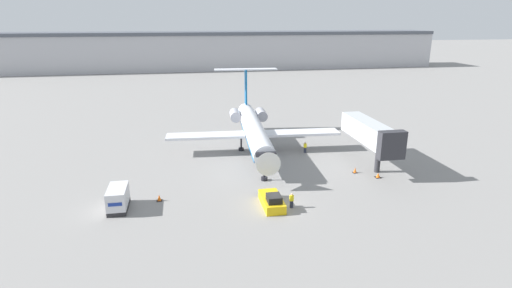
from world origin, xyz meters
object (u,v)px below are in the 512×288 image
object	(u,v)px
worker_near_tug	(292,200)
airplane_main	(254,129)
luggage_cart	(118,198)
jet_bridge	(371,133)
pushback_tug	(272,201)
traffic_cone_mid	(378,175)
traffic_cone_left	(159,198)
worker_by_wing	(305,147)
traffic_cone_right	(355,170)

from	to	relation	value
worker_near_tug	airplane_main	bearing A→B (deg)	91.71
luggage_cart	jet_bridge	bearing A→B (deg)	13.35
pushback_tug	traffic_cone_mid	bearing A→B (deg)	19.91
airplane_main	pushback_tug	world-z (taller)	airplane_main
pushback_tug	worker_near_tug	xyz separation A→B (m)	(1.91, -0.74, 0.25)
pushback_tug	luggage_cart	bearing A→B (deg)	171.80
airplane_main	pushback_tug	size ratio (longest dim) A/B	5.93
luggage_cart	traffic_cone_left	xyz separation A→B (m)	(4.00, 1.18, -0.82)
pushback_tug	jet_bridge	size ratio (longest dim) A/B	0.37
worker_by_wing	traffic_cone_right	bearing A→B (deg)	-66.16
traffic_cone_right	traffic_cone_mid	world-z (taller)	traffic_cone_right
pushback_tug	jet_bridge	xyz separation A→B (m)	(15.31, 9.59, 3.85)
luggage_cart	jet_bridge	size ratio (longest dim) A/B	0.30
worker_near_tug	traffic_cone_left	size ratio (longest dim) A/B	2.21
traffic_cone_mid	jet_bridge	world-z (taller)	jet_bridge
airplane_main	worker_by_wing	size ratio (longest dim) A/B	17.05
traffic_cone_left	worker_near_tug	bearing A→B (deg)	-17.14
traffic_cone_right	traffic_cone_mid	size ratio (longest dim) A/B	1.02
pushback_tug	traffic_cone_right	size ratio (longest dim) A/B	6.55
traffic_cone_left	jet_bridge	xyz separation A→B (m)	(26.92, 6.16, 4.10)
airplane_main	pushback_tug	xyz separation A→B (m)	(-1.34, -18.17, -2.74)
worker_near_tug	traffic_cone_mid	world-z (taller)	worker_near_tug
traffic_cone_mid	worker_near_tug	bearing A→B (deg)	-154.59
worker_by_wing	traffic_cone_left	xyz separation A→B (m)	(-20.17, -12.66, -0.49)
traffic_cone_left	traffic_cone_mid	size ratio (longest dim) A/B	1.06
airplane_main	traffic_cone_left	bearing A→B (deg)	-131.33
airplane_main	jet_bridge	world-z (taller)	airplane_main
worker_near_tug	traffic_cone_mid	bearing A→B (deg)	25.41
worker_by_wing	airplane_main	bearing A→B (deg)	163.92
airplane_main	traffic_cone_right	distance (m)	15.83
pushback_tug	traffic_cone_mid	xyz separation A→B (m)	(14.58, 5.28, -0.31)
airplane_main	pushback_tug	bearing A→B (deg)	-94.22
traffic_cone_left	jet_bridge	bearing A→B (deg)	12.88
pushback_tug	worker_near_tug	distance (m)	2.06
airplane_main	traffic_cone_left	world-z (taller)	airplane_main
airplane_main	worker_near_tug	xyz separation A→B (m)	(0.56, -18.90, -2.49)
traffic_cone_left	traffic_cone_mid	xyz separation A→B (m)	(26.19, 1.85, -0.07)
worker_by_wing	traffic_cone_mid	world-z (taller)	worker_by_wing
airplane_main	jet_bridge	distance (m)	16.43
airplane_main	traffic_cone_right	bearing A→B (deg)	-44.43
worker_by_wing	traffic_cone_right	distance (m)	9.64
traffic_cone_mid	pushback_tug	bearing A→B (deg)	-160.09
pushback_tug	jet_bridge	world-z (taller)	jet_bridge
worker_by_wing	traffic_cone_left	size ratio (longest dim) A/B	2.21
pushback_tug	worker_by_wing	size ratio (longest dim) A/B	2.88
traffic_cone_right	jet_bridge	size ratio (longest dim) A/B	0.06
airplane_main	worker_by_wing	xyz separation A→B (m)	(7.21, -2.08, -2.50)
pushback_tug	luggage_cart	xyz separation A→B (m)	(-15.61, 2.25, 0.57)
worker_near_tug	traffic_cone_mid	xyz separation A→B (m)	(12.67, 6.02, -0.56)
worker_by_wing	jet_bridge	distance (m)	10.04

